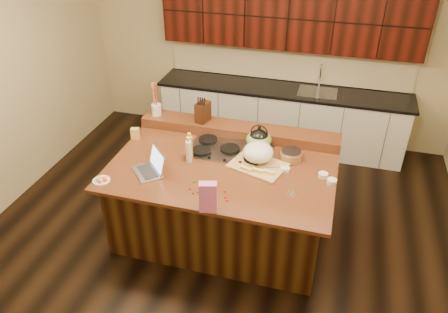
# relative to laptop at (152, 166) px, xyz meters

# --- Properties ---
(room) EXTENTS (5.52, 5.02, 2.72)m
(room) POSITION_rel_laptop_xyz_m (0.68, 0.32, 0.36)
(room) COLOR black
(room) RESTS_ON ground
(island) EXTENTS (2.40, 1.60, 0.92)m
(island) POSITION_rel_laptop_xyz_m (0.68, 0.32, -0.52)
(island) COLOR black
(island) RESTS_ON ground
(back_ledge) EXTENTS (2.40, 0.30, 0.12)m
(back_ledge) POSITION_rel_laptop_xyz_m (0.68, 1.02, -0.01)
(back_ledge) COLOR black
(back_ledge) RESTS_ON island
(cooktop) EXTENTS (0.92, 0.52, 0.05)m
(cooktop) POSITION_rel_laptop_xyz_m (0.68, 0.62, -0.05)
(cooktop) COLOR gray
(cooktop) RESTS_ON island
(back_counter) EXTENTS (3.70, 0.66, 2.40)m
(back_counter) POSITION_rel_laptop_xyz_m (0.98, 2.54, -0.00)
(back_counter) COLOR silver
(back_counter) RESTS_ON ground
(kettle) EXTENTS (0.24, 0.24, 0.20)m
(kettle) POSITION_rel_laptop_xyz_m (0.98, 0.75, 0.08)
(kettle) COLOR black
(kettle) RESTS_ON cooktop
(green_bowl) EXTENTS (0.38, 0.38, 0.16)m
(green_bowl) POSITION_rel_laptop_xyz_m (0.98, 0.75, 0.06)
(green_bowl) COLOR olive
(green_bowl) RESTS_ON cooktop
(laptop) EXTENTS (0.44, 0.44, 0.24)m
(laptop) POSITION_rel_laptop_xyz_m (0.00, 0.00, 0.00)
(laptop) COLOR #B7B7BC
(laptop) RESTS_ON island
(oil_bottle) EXTENTS (0.09, 0.09, 0.27)m
(oil_bottle) POSITION_rel_laptop_xyz_m (0.30, 0.35, 0.07)
(oil_bottle) COLOR gold
(oil_bottle) RESTS_ON island
(vinegar_bottle) EXTENTS (0.08, 0.08, 0.25)m
(vinegar_bottle) POSITION_rel_laptop_xyz_m (0.31, 0.29, 0.06)
(vinegar_bottle) COLOR silver
(vinegar_bottle) RESTS_ON island
(wooden_tray) EXTENTS (0.67, 0.57, 0.23)m
(wooden_tray) POSITION_rel_laptop_xyz_m (1.03, 0.46, 0.04)
(wooden_tray) COLOR tan
(wooden_tray) RESTS_ON island
(ramekin_a) EXTENTS (0.12, 0.12, 0.04)m
(ramekin_a) POSITION_rel_laptop_xyz_m (1.34, 0.39, -0.04)
(ramekin_a) COLOR white
(ramekin_a) RESTS_ON island
(ramekin_b) EXTENTS (0.11, 0.11, 0.04)m
(ramekin_b) POSITION_rel_laptop_xyz_m (1.73, 0.39, -0.04)
(ramekin_b) COLOR white
(ramekin_b) RESTS_ON island
(ramekin_c) EXTENTS (0.11, 0.11, 0.04)m
(ramekin_c) POSITION_rel_laptop_xyz_m (1.83, 0.30, -0.04)
(ramekin_c) COLOR white
(ramekin_c) RESTS_ON island
(strainer_bowl) EXTENTS (0.28, 0.28, 0.09)m
(strainer_bowl) POSITION_rel_laptop_xyz_m (1.36, 0.63, -0.02)
(strainer_bowl) COLOR #996B3F
(strainer_bowl) RESTS_ON island
(kitchen_timer) EXTENTS (0.09, 0.09, 0.07)m
(kitchen_timer) POSITION_rel_laptop_xyz_m (1.47, 0.02, -0.03)
(kitchen_timer) COLOR silver
(kitchen_timer) RESTS_ON island
(pink_bag) EXTENTS (0.18, 0.12, 0.30)m
(pink_bag) POSITION_rel_laptop_xyz_m (0.76, -0.44, 0.09)
(pink_bag) COLOR pink
(pink_bag) RESTS_ON island
(candy_plate) EXTENTS (0.22, 0.22, 0.01)m
(candy_plate) POSITION_rel_laptop_xyz_m (-0.43, -0.30, -0.06)
(candy_plate) COLOR white
(candy_plate) RESTS_ON island
(package_box) EXTENTS (0.11, 0.09, 0.13)m
(package_box) POSITION_rel_laptop_xyz_m (-0.47, 0.59, 0.00)
(package_box) COLOR gold
(package_box) RESTS_ON island
(utensil_crock) EXTENTS (0.13, 0.13, 0.14)m
(utensil_crock) POSITION_rel_laptop_xyz_m (-0.37, 1.02, 0.12)
(utensil_crock) COLOR white
(utensil_crock) RESTS_ON back_ledge
(knife_block) EXTENTS (0.16, 0.22, 0.24)m
(knife_block) POSITION_rel_laptop_xyz_m (0.23, 1.02, 0.18)
(knife_block) COLOR black
(knife_block) RESTS_ON back_ledge
(gumdrop_0) EXTENTS (0.02, 0.02, 0.02)m
(gumdrop_0) POSITION_rel_laptop_xyz_m (0.54, -0.24, -0.06)
(gumdrop_0) COLOR red
(gumdrop_0) RESTS_ON island
(gumdrop_1) EXTENTS (0.02, 0.02, 0.02)m
(gumdrop_1) POSITION_rel_laptop_xyz_m (0.57, -0.21, -0.06)
(gumdrop_1) COLOR #198C26
(gumdrop_1) RESTS_ON island
(gumdrop_2) EXTENTS (0.02, 0.02, 0.02)m
(gumdrop_2) POSITION_rel_laptop_xyz_m (0.86, -0.23, -0.06)
(gumdrop_2) COLOR red
(gumdrop_2) RESTS_ON island
(gumdrop_3) EXTENTS (0.02, 0.02, 0.02)m
(gumdrop_3) POSITION_rel_laptop_xyz_m (0.68, -0.22, -0.06)
(gumdrop_3) COLOR #198C26
(gumdrop_3) RESTS_ON island
(gumdrop_4) EXTENTS (0.02, 0.02, 0.02)m
(gumdrop_4) POSITION_rel_laptop_xyz_m (0.49, -0.19, -0.06)
(gumdrop_4) COLOR red
(gumdrop_4) RESTS_ON island
(gumdrop_5) EXTENTS (0.02, 0.02, 0.02)m
(gumdrop_5) POSITION_rel_laptop_xyz_m (0.48, -0.06, -0.06)
(gumdrop_5) COLOR #198C26
(gumdrop_5) RESTS_ON island
(gumdrop_6) EXTENTS (0.02, 0.02, 0.02)m
(gumdrop_6) POSITION_rel_laptop_xyz_m (0.83, -0.14, -0.06)
(gumdrop_6) COLOR red
(gumdrop_6) RESTS_ON island
(gumdrop_7) EXTENTS (0.02, 0.02, 0.02)m
(gumdrop_7) POSITION_rel_laptop_xyz_m (0.63, -0.14, -0.06)
(gumdrop_7) COLOR #198C26
(gumdrop_7) RESTS_ON island
(gumdrop_8) EXTENTS (0.02, 0.02, 0.02)m
(gumdrop_8) POSITION_rel_laptop_xyz_m (0.89, -0.27, -0.06)
(gumdrop_8) COLOR red
(gumdrop_8) RESTS_ON island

